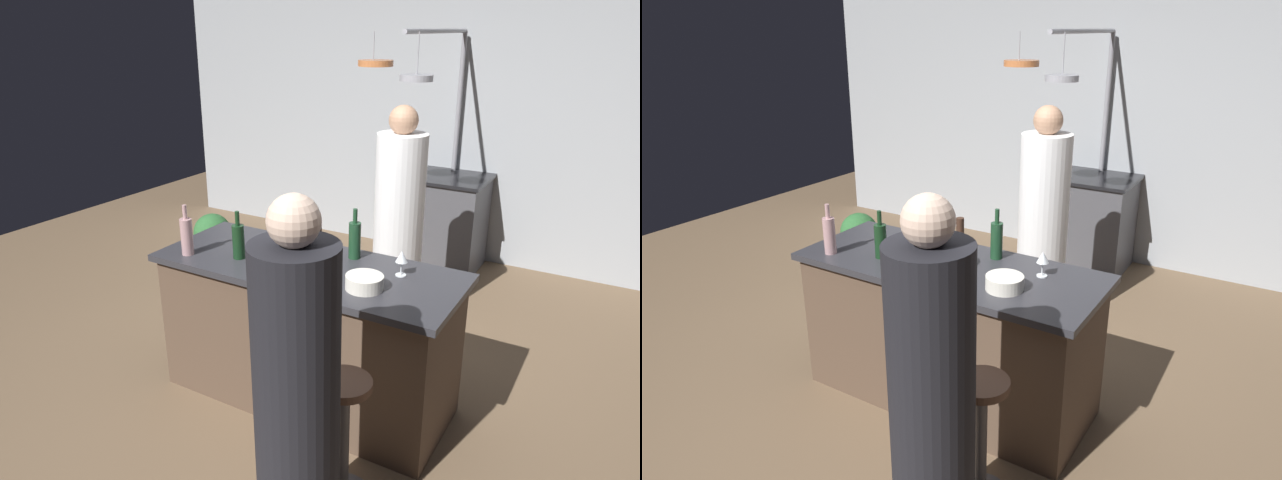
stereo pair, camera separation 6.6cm
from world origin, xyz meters
The scene contains 17 objects.
ground_plane centered at (0.00, 0.00, 0.00)m, with size 9.00×9.00×0.00m, color brown.
back_wall centered at (0.00, 2.85, 1.30)m, with size 6.40×0.16×2.60m, color #9EA3A8.
kitchen_island centered at (0.00, 0.00, 0.45)m, with size 1.80×0.72×0.90m.
stove_range centered at (0.00, 2.45, 0.45)m, with size 0.80×0.64×0.89m.
chef centered at (0.11, 1.08, 0.78)m, with size 0.36×0.36×1.69m.
bar_stool_right centered at (0.58, -0.62, 0.38)m, with size 0.28×0.28×0.68m.
guest_right centered at (0.56, -0.98, 0.76)m, with size 0.35×0.35×1.64m.
overhead_pot_rack centered at (-0.07, 1.98, 1.64)m, with size 0.60×1.42×2.17m.
potted_plant centered at (-1.88, 1.33, 0.30)m, with size 0.36×0.36×0.52m.
pepper_mill centered at (-0.05, 0.21, 1.01)m, with size 0.05×0.05×0.21m, color #382319.
wine_bottle_green centered at (0.19, 0.22, 1.02)m, with size 0.07×0.07×0.30m.
wine_bottle_red centered at (-0.39, -0.12, 1.01)m, with size 0.07×0.07×0.29m.
wine_bottle_rose centered at (-0.70, -0.23, 1.02)m, with size 0.07×0.07×0.31m.
wine_glass_by_chef centered at (-0.20, -0.03, 1.01)m, with size 0.07×0.07×0.15m.
wine_glass_near_right_guest centered at (0.53, 0.12, 1.01)m, with size 0.07×0.07×0.15m.
mixing_bowl_wooden centered at (0.03, 0.02, 0.93)m, with size 0.21×0.21×0.06m, color brown.
mixing_bowl_ceramic centered at (0.43, -0.13, 0.94)m, with size 0.20×0.20×0.07m, color silver.
Camera 1 is at (1.58, -2.55, 2.18)m, focal length 31.79 mm.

